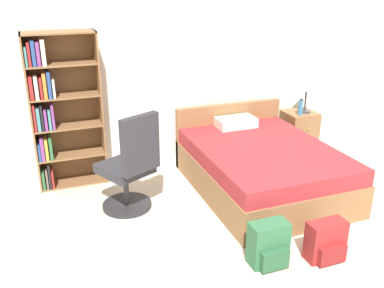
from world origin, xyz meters
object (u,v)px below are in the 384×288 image
Objects in this scene: table_lamp at (307,84)px; bed at (260,166)px; bookshelf at (57,110)px; backpack_red at (326,242)px; water_bottle at (301,107)px; nightstand at (299,132)px; backpack_green at (269,245)px; office_chair at (131,168)px.

bed is at bearing -144.82° from table_lamp.
bookshelf reaches higher than backpack_red.
nightstand is at bearing 52.77° from water_bottle.
bookshelf is at bearing 175.87° from water_bottle.
table_lamp is at bearing -2.43° from bookshelf.
nightstand is (1.06, 0.80, 0.01)m from bed.
water_bottle is at bearing -146.06° from table_lamp.
backpack_green reaches higher than backpack_red.
water_bottle is (0.99, 0.70, 0.42)m from bed.
office_chair is 3.01× the size of backpack_red.
bed is at bearing -0.38° from office_chair.
bookshelf is 3.21m from backpack_red.
table_lamp is at bearing -14.63° from nightstand.
bed is 1.55m from office_chair.
bookshelf is at bearing 130.78° from backpack_red.
backpack_red is (-1.11, -2.14, -0.53)m from water_bottle.
backpack_red is (-1.24, -2.22, -0.82)m from table_lamp.
bookshelf is 4.91× the size of backpack_red.
bookshelf is 8.02× the size of water_bottle.
office_chair is at bearing 179.62° from bed.
nightstand reaches higher than backpack_green.
bookshelf is 0.92× the size of bed.
water_bottle reaches higher than bed.
backpack_green is (-0.51, 0.12, 0.01)m from backpack_red.
table_lamp reaches higher than backpack_green.
office_chair is 2.81m from table_lamp.
bookshelf is 3.49× the size of table_lamp.
water_bottle reaches higher than backpack_red.
nightstand is (2.60, 0.79, -0.20)m from office_chair.
backpack_red is at bearing -117.45° from water_bottle.
table_lamp is 2.86m from backpack_green.
backpack_red is 0.92× the size of backpack_green.
office_chair is at bearing 124.15° from backpack_green.
office_chair is at bearing -164.73° from water_bottle.
bookshelf reaches higher than office_chair.
office_chair reaches higher than backpack_red.
bookshelf reaches higher than water_bottle.
bed is 1.47m from backpack_green.
nightstand is at bearing -2.23° from bookshelf.
backpack_red is at bearing -49.22° from bookshelf.
backpack_green is at bearing -115.72° from bed.
bookshelf is 3.17m from water_bottle.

